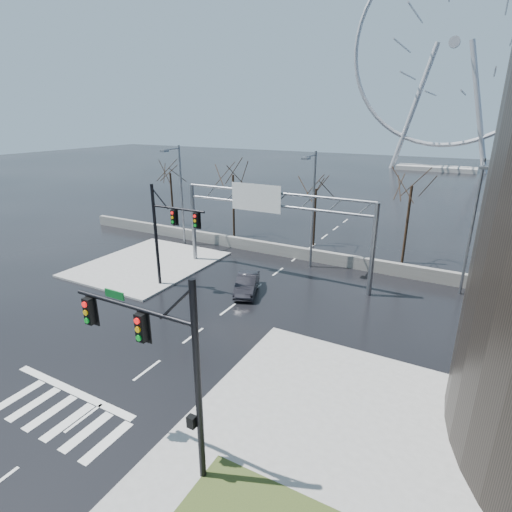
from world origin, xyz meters
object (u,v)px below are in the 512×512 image
Objects in this scene: ferris_wheel at (453,52)px; signal_mast_near at (164,356)px; sign_gantry at (269,215)px; car at (247,284)px; signal_mast_far at (166,228)px.

signal_mast_near is at bearing -89.92° from ferris_wheel.
sign_gantry reaches higher than car.
sign_gantry is (-5.52, 19.00, 0.31)m from signal_mast_near.
signal_mast_near is 1.00× the size of signal_mast_far.
signal_mast_near is 17.03m from signal_mast_far.
car is at bearing 20.70° from signal_mast_far.
signal_mast_near is 0.16× the size of ferris_wheel.
ferris_wheel reaches higher than signal_mast_far.
car is (0.12, -3.88, -4.49)m from sign_gantry.
signal_mast_near reaches higher than sign_gantry.
ferris_wheel is at bearing 86.16° from sign_gantry.
signal_mast_far reaches higher than car.
car is at bearing -93.58° from ferris_wheel.
signal_mast_near is 1.89× the size of car.
signal_mast_near is 16.59m from car.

